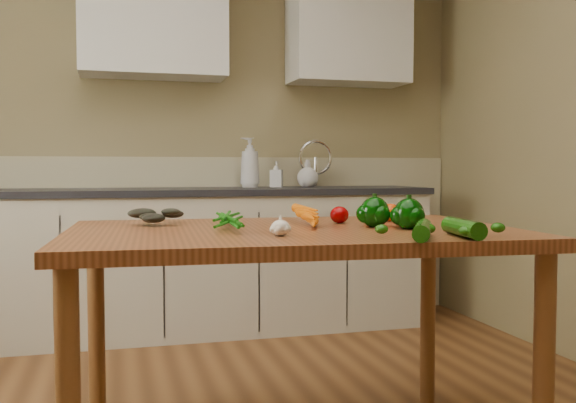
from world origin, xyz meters
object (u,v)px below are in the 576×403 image
(table, at_px, (293,254))
(garlic_bulb, at_px, (280,228))
(soap_bottle_b, at_px, (276,174))
(tomato_c, at_px, (390,213))
(leafy_greens, at_px, (161,210))
(pepper_c, at_px, (409,214))
(zucchini_b, at_px, (423,230))
(soap_bottle_c, at_px, (308,173))
(zucchini_a, at_px, (463,228))
(pepper_b, at_px, (405,215))
(tomato_a, at_px, (339,215))
(carrot_bunch, at_px, (283,216))
(pepper_a, at_px, (375,212))
(soap_bottle_a, at_px, (250,162))
(tomato_b, at_px, (372,214))

(table, relative_size, garlic_bulb, 26.77)
(soap_bottle_b, bearing_deg, tomato_c, 113.19)
(leafy_greens, relative_size, pepper_c, 2.09)
(soap_bottle_b, xyz_separation_m, zucchini_b, (-0.15, -2.37, -0.14))
(soap_bottle_c, distance_m, zucchini_a, 2.37)
(pepper_b, bearing_deg, tomato_a, 134.58)
(soap_bottle_c, relative_size, pepper_b, 2.16)
(carrot_bunch, relative_size, leafy_greens, 1.30)
(pepper_a, xyz_separation_m, tomato_a, (-0.07, 0.17, -0.02))
(carrot_bunch, xyz_separation_m, leafy_greens, (-0.41, 0.19, 0.02))
(soap_bottle_a, relative_size, soap_bottle_b, 1.90)
(pepper_b, bearing_deg, leafy_greens, 160.19)
(leafy_greens, xyz_separation_m, zucchini_a, (0.85, -0.67, -0.03))
(leafy_greens, distance_m, garlic_bulb, 0.59)
(garlic_bulb, relative_size, zucchini_a, 0.27)
(carrot_bunch, relative_size, pepper_a, 2.69)
(pepper_a, bearing_deg, pepper_b, -4.99)
(table, height_order, soap_bottle_c, soap_bottle_c)
(soap_bottle_c, bearing_deg, leafy_greens, 141.64)
(carrot_bunch, bearing_deg, table, -74.06)
(table, xyz_separation_m, tomato_a, (0.22, 0.15, 0.12))
(pepper_c, bearing_deg, tomato_b, 90.25)
(leafy_greens, xyz_separation_m, zucchini_b, (0.71, -0.68, -0.03))
(pepper_a, xyz_separation_m, zucchini_a, (0.13, -0.38, -0.03))
(garlic_bulb, relative_size, tomato_a, 0.84)
(garlic_bulb, height_order, tomato_a, tomato_a)
(soap_bottle_a, bearing_deg, garlic_bulb, -19.17)
(leafy_greens, bearing_deg, garlic_bulb, -56.82)
(soap_bottle_a, height_order, pepper_c, soap_bottle_a)
(soap_bottle_c, relative_size, leafy_greens, 0.83)
(tomato_b, bearing_deg, leafy_greens, 175.35)
(zucchini_a, bearing_deg, carrot_bunch, 132.60)
(pepper_c, relative_size, tomato_a, 1.47)
(garlic_bulb, bearing_deg, pepper_a, 27.35)
(tomato_a, bearing_deg, pepper_a, -68.43)
(soap_bottle_c, xyz_separation_m, pepper_b, (-0.24, -1.99, -0.13))
(soap_bottle_b, xyz_separation_m, pepper_a, (-0.14, -1.99, -0.12))
(carrot_bunch, distance_m, tomato_c, 0.47)
(table, relative_size, pepper_c, 15.18)
(pepper_a, xyz_separation_m, pepper_c, (0.08, -0.10, -0.00))
(soap_bottle_b, xyz_separation_m, tomato_a, (-0.21, -1.81, -0.14))
(garlic_bulb, distance_m, pepper_b, 0.55)
(pepper_b, relative_size, tomato_c, 1.10)
(tomato_b, xyz_separation_m, tomato_c, (0.07, -0.02, 0.00))
(tomato_c, bearing_deg, soap_bottle_a, 95.84)
(soap_bottle_a, distance_m, tomato_b, 1.80)
(soap_bottle_b, distance_m, tomato_c, 1.79)
(leafy_greens, height_order, pepper_a, leafy_greens)
(soap_bottle_c, height_order, tomato_a, soap_bottle_c)
(pepper_b, bearing_deg, tomato_c, 79.45)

